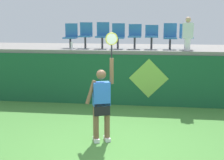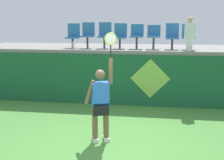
# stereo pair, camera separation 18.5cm
# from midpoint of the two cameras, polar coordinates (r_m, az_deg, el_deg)

# --- Properties ---
(ground_plane) EXTENTS (40.00, 40.00, 0.00)m
(ground_plane) POSITION_cam_midpoint_polar(r_m,az_deg,el_deg) (7.23, -1.24, -11.66)
(ground_plane) COLOR #478438
(court_back_wall) EXTENTS (11.58, 0.20, 1.67)m
(court_back_wall) POSITION_cam_midpoint_polar(r_m,az_deg,el_deg) (10.36, 1.78, 0.05)
(court_back_wall) COLOR #195633
(court_back_wall) RESTS_ON ground_plane
(spectator_platform) EXTENTS (11.58, 3.07, 0.12)m
(spectator_platform) POSITION_cam_midpoint_polar(r_m,az_deg,el_deg) (11.71, 2.57, 5.69)
(spectator_platform) COLOR gray
(spectator_platform) RESTS_ON court_back_wall
(tennis_player) EXTENTS (0.72, 0.38, 2.49)m
(tennis_player) POSITION_cam_midpoint_polar(r_m,az_deg,el_deg) (7.18, -2.62, -3.89)
(tennis_player) COLOR white
(tennis_player) RESTS_ON ground_plane
(water_bottle) EXTENTS (0.07, 0.07, 0.25)m
(water_bottle) POSITION_cam_midpoint_polar(r_m,az_deg,el_deg) (10.72, -7.78, 6.15)
(water_bottle) COLOR white
(water_bottle) RESTS_ON spectator_platform
(stadium_chair_0) EXTENTS (0.44, 0.42, 0.86)m
(stadium_chair_0) POSITION_cam_midpoint_polar(r_m,az_deg,el_deg) (11.34, -7.91, 8.05)
(stadium_chair_0) COLOR #38383D
(stadium_chair_0) RESTS_ON spectator_platform
(stadium_chair_1) EXTENTS (0.44, 0.42, 0.89)m
(stadium_chair_1) POSITION_cam_midpoint_polar(r_m,az_deg,el_deg) (11.20, -5.25, 8.29)
(stadium_chair_1) COLOR #38383D
(stadium_chair_1) RESTS_ON spectator_platform
(stadium_chair_2) EXTENTS (0.44, 0.42, 0.90)m
(stadium_chair_2) POSITION_cam_midpoint_polar(r_m,az_deg,el_deg) (11.08, -2.18, 8.28)
(stadium_chair_2) COLOR #38383D
(stadium_chair_2) RESTS_ON spectator_platform
(stadium_chair_3) EXTENTS (0.44, 0.42, 0.86)m
(stadium_chair_3) POSITION_cam_midpoint_polar(r_m,az_deg,el_deg) (11.00, 0.62, 8.13)
(stadium_chair_3) COLOR #38383D
(stadium_chair_3) RESTS_ON spectator_platform
(stadium_chair_4) EXTENTS (0.44, 0.42, 0.84)m
(stadium_chair_4) POSITION_cam_midpoint_polar(r_m,az_deg,el_deg) (10.94, 3.66, 8.15)
(stadium_chair_4) COLOR #38383D
(stadium_chair_4) RESTS_ON spectator_platform
(stadium_chair_5) EXTENTS (0.44, 0.42, 0.81)m
(stadium_chair_5) POSITION_cam_midpoint_polar(r_m,az_deg,el_deg) (10.91, 6.68, 8.06)
(stadium_chair_5) COLOR #38383D
(stadium_chair_5) RESTS_ON spectator_platform
(stadium_chair_6) EXTENTS (0.44, 0.42, 0.87)m
(stadium_chair_6) POSITION_cam_midpoint_polar(r_m,az_deg,el_deg) (10.93, 9.96, 7.96)
(stadium_chair_6) COLOR #38383D
(stadium_chair_6) RESTS_ON spectator_platform
(stadium_chair_7) EXTENTS (0.44, 0.42, 0.85)m
(stadium_chair_7) POSITION_cam_midpoint_polar(r_m,az_deg,el_deg) (10.96, 12.77, 7.89)
(stadium_chair_7) COLOR #38383D
(stadium_chair_7) RESTS_ON spectator_platform
(spectator_0) EXTENTS (0.34, 0.20, 1.07)m
(spectator_0) POSITION_cam_midpoint_polar(r_m,az_deg,el_deg) (10.49, 13.00, 8.20)
(spectator_0) COLOR white
(spectator_0) RESTS_ON spectator_platform
(wall_signage_mount) EXTENTS (1.27, 0.01, 1.56)m
(wall_signage_mount) POSITION_cam_midpoint_polar(r_m,az_deg,el_deg) (10.40, 6.01, -4.69)
(wall_signage_mount) COLOR #195633
(wall_signage_mount) RESTS_ON ground_plane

